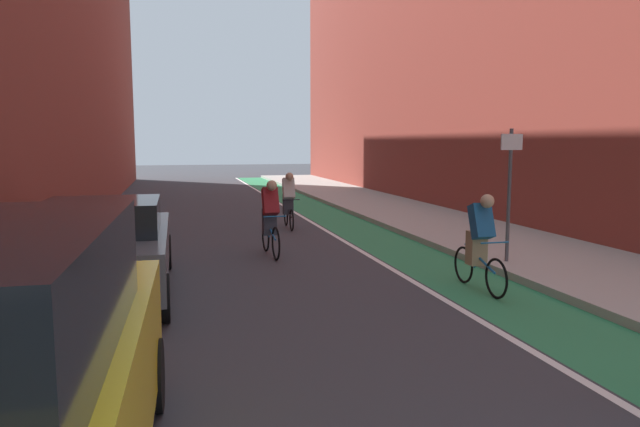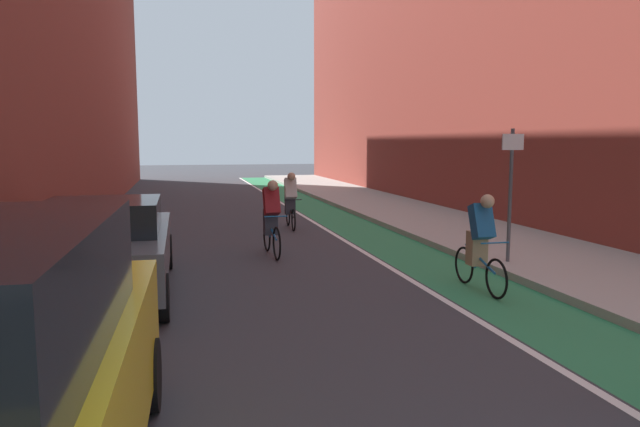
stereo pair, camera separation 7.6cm
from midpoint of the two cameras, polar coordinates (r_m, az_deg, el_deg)
name	(u,v)px [view 2 (the right image)]	position (r m, az deg, el deg)	size (l,w,h in m)	color
ground_plane	(243,228)	(16.46, -7.41, -1.47)	(93.65, 93.65, 0.00)	#38383D
bike_lane_paint	(332,216)	(18.98, 1.34, -0.28)	(1.60, 42.57, 0.00)	#2D8451
lane_divider_stripe	(305,217)	(18.77, -1.32, -0.36)	(0.12, 42.57, 0.00)	white
sidewalk_right	(405,212)	(19.77, 8.48, 0.14)	(3.49, 42.57, 0.14)	#A8A59E
building_facade_right	(463,39)	(22.99, 13.92, 16.28)	(2.40, 38.57, 12.38)	brown
parked_sedan_gray	(105,246)	(9.76, -20.16, -3.01)	(2.00, 4.51, 1.53)	#595B60
cyclist_mid	(480,242)	(9.79, 15.64, -2.70)	(0.48, 1.68, 1.60)	black
cyclist_trailing	(271,216)	(12.39, -4.63, -0.25)	(0.48, 1.75, 1.63)	black
cyclist_far	(290,200)	(16.28, -2.78, 1.34)	(0.48, 1.66, 1.58)	black
street_sign_post	(511,183)	(11.57, 18.39, 2.87)	(0.44, 0.07, 2.53)	#4C4C51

